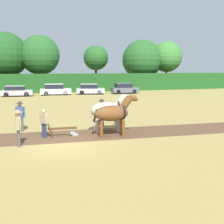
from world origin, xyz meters
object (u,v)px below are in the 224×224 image
at_px(tree_center_left, 5,55).
at_px(tree_far_right, 167,57).
at_px(tree_right, 142,60).
at_px(parked_car_center_right, 124,89).
at_px(parked_car_center, 90,89).
at_px(farmer_beside_team, 102,110).
at_px(parked_car_center_left, 55,90).
at_px(farmer_onlooker_right, 20,114).
at_px(parked_car_left, 17,91).
at_px(draft_horse_lead_right, 108,110).
at_px(plow, 65,130).
at_px(draft_horse_lead_left, 114,113).
at_px(farmer_at_plow, 44,121).
at_px(tree_center, 40,55).
at_px(farmer_onlooker_left, 18,125).
at_px(tree_center_right, 96,58).

relative_size(tree_center_left, tree_far_right, 1.08).
distance_m(tree_right, parked_car_center_right, 13.17).
height_order(tree_right, parked_car_center, tree_right).
bearing_deg(farmer_beside_team, parked_car_center_left, 66.71).
relative_size(farmer_onlooker_right, parked_car_center_right, 0.44).
distance_m(tree_right, parked_car_left, 25.02).
distance_m(tree_right, draft_horse_lead_right, 38.27).
xyz_separation_m(draft_horse_lead_right, plow, (-2.65, -0.44, -0.98)).
distance_m(draft_horse_lead_left, draft_horse_lead_right, 1.21).
relative_size(farmer_at_plow, parked_car_center_right, 0.39).
distance_m(tree_center, parked_car_center_left, 9.68).
relative_size(draft_horse_lead_right, parked_car_center_right, 0.64).
distance_m(draft_horse_lead_right, parked_car_center, 24.98).
bearing_deg(farmer_at_plow, farmer_beside_team, -5.62).
bearing_deg(draft_horse_lead_right, tree_right, 67.28).
bearing_deg(tree_center, plow, -91.25).
height_order(tree_far_right, farmer_at_plow, tree_far_right).
height_order(tree_center_left, farmer_at_plow, tree_center_left).
relative_size(farmer_beside_team, parked_car_center_right, 0.44).
relative_size(farmer_onlooker_left, parked_car_center, 0.41).
bearing_deg(tree_far_right, tree_center_left, 178.77).
relative_size(farmer_beside_team, parked_car_center, 0.40).
bearing_deg(draft_horse_lead_left, tree_center_left, 105.50).
bearing_deg(tree_center_right, tree_center, -168.00).
height_order(draft_horse_lead_left, plow, draft_horse_lead_left).
distance_m(farmer_at_plow, parked_car_left, 24.90).
bearing_deg(draft_horse_lead_right, farmer_at_plow, -170.17).
xyz_separation_m(tree_center, plow, (-0.72, -33.26, -5.59)).
xyz_separation_m(plow, farmer_at_plow, (-1.12, 0.03, 0.57)).
distance_m(tree_right, farmer_onlooker_right, 39.42).
bearing_deg(farmer_onlooker_left, parked_car_center_right, 57.02).
height_order(tree_center_left, tree_center_right, tree_center_left).
bearing_deg(farmer_onlooker_left, tree_far_right, 49.41).
xyz_separation_m(draft_horse_lead_left, parked_car_center_left, (-0.37, 25.98, -0.54)).
distance_m(draft_horse_lead_right, farmer_onlooker_left, 5.41).
bearing_deg(plow, parked_car_left, 100.64).
xyz_separation_m(tree_right, parked_car_center_left, (-17.38, -9.31, -4.62)).
relative_size(draft_horse_lead_right, farmer_at_plow, 1.67).
bearing_deg(tree_center_left, tree_center, -8.30).
height_order(tree_center_right, farmer_at_plow, tree_center_right).
height_order(tree_center_right, farmer_onlooker_left, tree_center_right).
xyz_separation_m(draft_horse_lead_left, farmer_onlooker_left, (-5.00, -0.68, -0.25)).
xyz_separation_m(parked_car_center, parked_car_center_right, (5.19, -0.50, 0.03)).
relative_size(draft_horse_lead_left, parked_car_center_right, 0.65).
relative_size(tree_center_left, tree_center, 1.04).
relative_size(tree_far_right, farmer_onlooker_right, 4.97).
relative_size(tree_center_right, farmer_onlooker_left, 4.46).
height_order(tree_center_right, parked_car_center_left, tree_center_right).
relative_size(tree_center, parked_car_center_left, 2.07).
bearing_deg(plow, draft_horse_lead_right, 13.07).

